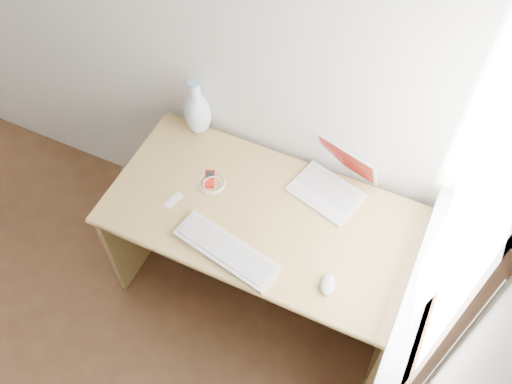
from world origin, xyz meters
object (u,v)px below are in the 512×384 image
at_px(laptop, 330,181).
at_px(vase, 198,112).
at_px(desk, 270,225).
at_px(external_keyboard, 226,250).

xyz_separation_m(laptop, vase, (-0.67, 0.05, 0.08)).
height_order(desk, vase, vase).
distance_m(desk, laptop, 0.36).
bearing_deg(external_keyboard, laptop, 72.84).
bearing_deg(desk, external_keyboard, -101.27).
height_order(laptop, vase, vase).
bearing_deg(desk, laptop, 40.38).
bearing_deg(vase, desk, -25.13).
xyz_separation_m(desk, vase, (-0.47, 0.22, 0.33)).
xyz_separation_m(external_keyboard, vase, (-0.41, 0.53, 0.11)).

